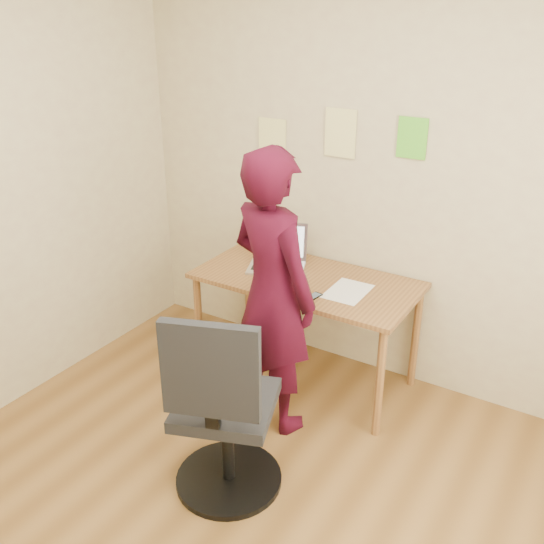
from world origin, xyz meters
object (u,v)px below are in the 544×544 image
Objects in this scene: office_chair at (223,419)px; person at (273,293)px; phone at (314,296)px; desk at (306,290)px; laptop at (278,258)px.

person is (-0.13, 0.67, 0.38)m from office_chair.
office_chair is at bearing 118.50° from person.
office_chair is (-0.00, -0.93, -0.28)m from phone.
desk is 0.30m from laptop.
laptop is 1.32m from office_chair.
laptop reaches higher than desk.
laptop is at bearing 164.59° from desk.
phone is at bearing 69.36° from office_chair.
desk is 0.83× the size of person.
person reaches higher than office_chair.
desk is 1.17m from office_chair.
person is (-0.13, -0.26, 0.10)m from phone.
office_chair reaches higher than laptop.
phone is 0.30m from person.
laptop is 0.61m from person.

